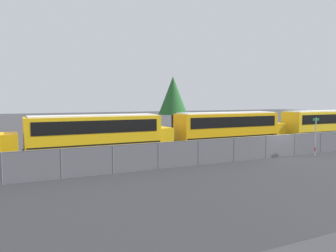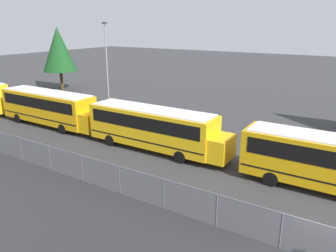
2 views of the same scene
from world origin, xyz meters
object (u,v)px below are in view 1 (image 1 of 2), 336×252
(school_bus_2, at_px, (98,132))
(school_bus_3, at_px, (230,126))
(school_bus_4, at_px, (326,122))
(tree_0, at_px, (173,96))
(street_sign, at_px, (316,136))

(school_bus_2, xyz_separation_m, school_bus_3, (12.94, -0.04, 0.00))
(school_bus_4, bearing_deg, tree_0, 131.03)
(school_bus_3, distance_m, tree_0, 14.02)
(tree_0, bearing_deg, street_sign, -84.62)
(tree_0, bearing_deg, school_bus_4, -48.97)
(school_bus_2, height_order, street_sign, school_bus_2)
(school_bus_2, bearing_deg, tree_0, 44.98)
(school_bus_2, relative_size, school_bus_4, 1.00)
(school_bus_2, relative_size, tree_0, 1.55)
(school_bus_3, relative_size, street_sign, 3.83)
(school_bus_3, bearing_deg, street_sign, -70.86)
(street_sign, bearing_deg, tree_0, 95.38)
(school_bus_4, distance_m, tree_0, 19.03)
(school_bus_2, distance_m, tree_0, 19.51)
(school_bus_2, bearing_deg, school_bus_3, -0.16)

